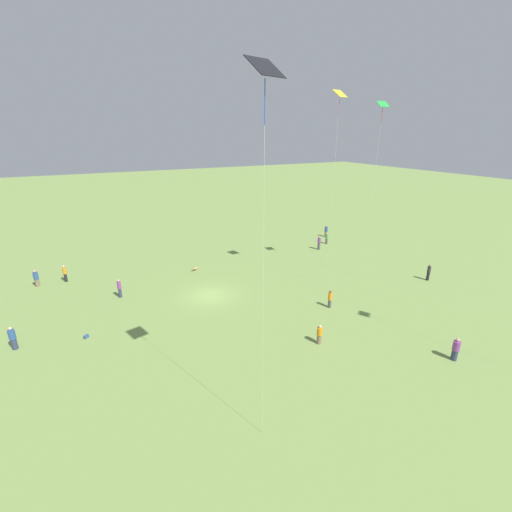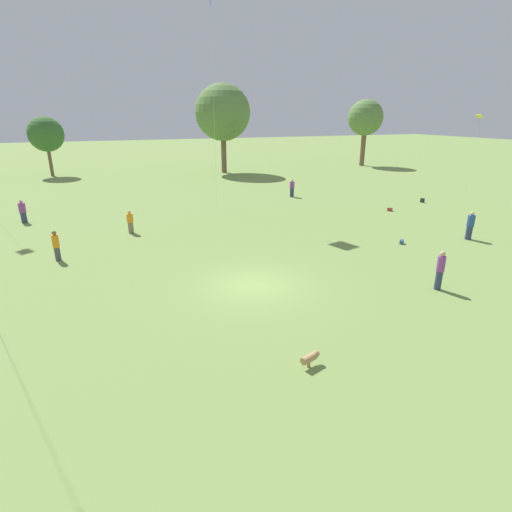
# 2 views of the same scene
# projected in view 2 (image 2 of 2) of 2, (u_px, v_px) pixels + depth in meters

# --- Properties ---
(ground_plane) EXTENTS (240.00, 240.00, 0.00)m
(ground_plane) POSITION_uv_depth(u_px,v_px,m) (253.00, 285.00, 18.95)
(ground_plane) COLOR #7A994C
(tree_1) EXTENTS (4.36, 4.36, 7.47)m
(tree_1) POSITION_uv_depth(u_px,v_px,m) (46.00, 134.00, 50.80)
(tree_1) COLOR brown
(tree_1) RESTS_ON ground_plane
(tree_2) EXTENTS (7.38, 7.38, 11.62)m
(tree_2) POSITION_uv_depth(u_px,v_px,m) (223.00, 113.00, 53.10)
(tree_2) COLOR brown
(tree_2) RESTS_ON ground_plane
(tree_3) EXTENTS (5.32, 5.32, 9.88)m
(tree_3) POSITION_uv_depth(u_px,v_px,m) (366.00, 118.00, 61.01)
(tree_3) COLOR brown
(tree_3) RESTS_ON ground_plane
(person_1) EXTENTS (0.49, 0.49, 1.86)m
(person_1) POSITION_uv_depth(u_px,v_px,m) (440.00, 270.00, 18.20)
(person_1) COLOR #333D5B
(person_1) RESTS_ON ground_plane
(person_6) EXTENTS (0.49, 0.49, 1.72)m
(person_6) POSITION_uv_depth(u_px,v_px,m) (23.00, 212.00, 29.65)
(person_6) COLOR #333D5B
(person_6) RESTS_ON ground_plane
(person_7) EXTENTS (0.47, 0.47, 1.83)m
(person_7) POSITION_uv_depth(u_px,v_px,m) (470.00, 226.00, 25.63)
(person_7) COLOR #333D5B
(person_7) RESTS_ON ground_plane
(person_8) EXTENTS (0.57, 0.57, 1.71)m
(person_8) POSITION_uv_depth(u_px,v_px,m) (292.00, 188.00, 39.02)
(person_8) COLOR #333D5B
(person_8) RESTS_ON ground_plane
(person_10) EXTENTS (0.50, 0.50, 1.70)m
(person_10) POSITION_uv_depth(u_px,v_px,m) (56.00, 246.00, 21.89)
(person_10) COLOR #4C4C51
(person_10) RESTS_ON ground_plane
(person_11) EXTENTS (0.57, 0.57, 1.58)m
(person_11) POSITION_uv_depth(u_px,v_px,m) (130.00, 222.00, 27.03)
(person_11) COLOR #847056
(person_11) RESTS_ON ground_plane
(kite_7) EXTENTS (0.60, 0.66, 7.66)m
(kite_7) POSITION_uv_depth(u_px,v_px,m) (479.00, 121.00, 38.63)
(kite_7) COLOR yellow
(kite_7) RESTS_ON ground_plane
(dog_0) EXTENTS (0.73, 0.42, 0.46)m
(dog_0) POSITION_uv_depth(u_px,v_px,m) (311.00, 358.00, 12.75)
(dog_0) COLOR tan
(dog_0) RESTS_ON ground_plane
(picnic_bag_0) EXTENTS (0.43, 0.44, 0.26)m
(picnic_bag_0) POSITION_uv_depth(u_px,v_px,m) (390.00, 209.00, 33.48)
(picnic_bag_0) COLOR #933833
(picnic_bag_0) RESTS_ON ground_plane
(picnic_bag_1) EXTENTS (0.26, 0.34, 0.39)m
(picnic_bag_1) POSITION_uv_depth(u_px,v_px,m) (422.00, 200.00, 36.68)
(picnic_bag_1) COLOR #262628
(picnic_bag_1) RESTS_ON ground_plane
(picnic_bag_2) EXTENTS (0.40, 0.38, 0.25)m
(picnic_bag_2) POSITION_uv_depth(u_px,v_px,m) (402.00, 242.00, 24.98)
(picnic_bag_2) COLOR #33518C
(picnic_bag_2) RESTS_ON ground_plane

